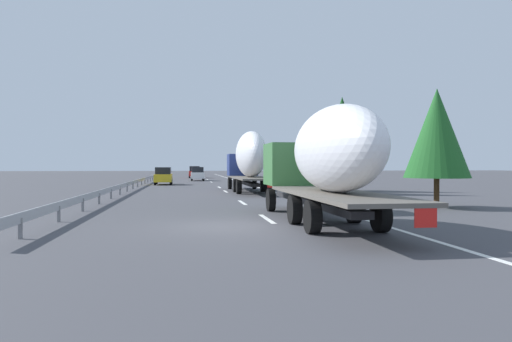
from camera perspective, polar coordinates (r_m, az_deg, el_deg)
name	(u,v)px	position (r m, az deg, el deg)	size (l,w,h in m)	color
ground_plane	(198,183)	(56.26, -7.06, -1.47)	(260.00, 260.00, 0.00)	#424247
lane_stripe_0	(267,219)	(18.58, 1.32, -5.78)	(3.20, 0.20, 0.01)	white
lane_stripe_1	(242,203)	(26.64, -1.66, -3.83)	(3.20, 0.20, 0.01)	white
lane_stripe_2	(226,191)	(38.10, -3.70, -2.47)	(3.20, 0.20, 0.01)	white
lane_stripe_3	(219,187)	(45.29, -4.45, -1.98)	(3.20, 0.20, 0.01)	white
lane_stripe_4	(211,182)	(60.00, -5.42, -1.33)	(3.20, 0.20, 0.01)	white
lane_stripe_5	(207,179)	(71.17, -5.89, -1.02)	(3.20, 0.20, 0.01)	white
lane_stripe_6	(205,178)	(80.33, -6.18, -0.82)	(3.20, 0.20, 0.01)	white
lane_stripe_7	(204,177)	(84.44, -6.29, -0.75)	(3.20, 0.20, 0.01)	white
edge_line_right	(239,181)	(61.62, -2.05, -1.27)	(110.00, 0.20, 0.01)	white
truck_lead	(249,158)	(37.35, -0.84, 1.52)	(13.40, 2.55, 4.72)	navy
truck_trailing	(324,158)	(17.17, 8.25, 1.57)	(13.32, 2.55, 4.09)	#387038
car_red_compact	(194,172)	(79.89, -7.44, -0.13)	(4.09, 1.89, 1.98)	red
car_yellow_coupe	(163,176)	(52.46, -11.11, -0.59)	(4.34, 1.86, 1.90)	gold
car_white_van	(198,174)	(65.29, -7.07, -0.34)	(4.05, 1.79, 1.88)	white
road_sign	(249,165)	(60.79, -0.82, 0.72)	(0.10, 0.90, 3.10)	gray
tree_0	(437,133)	(25.16, 20.99, 4.28)	(3.22, 3.22, 5.93)	#472D19
tree_1	(349,138)	(39.35, 11.12, 3.94)	(3.61, 3.61, 6.90)	#472D19
tree_2	(342,133)	(35.64, 10.35, 4.59)	(3.51, 3.51, 7.18)	#472D19
guardrail_median	(148,178)	(59.40, -12.92, -0.81)	(94.00, 0.10, 0.76)	#9EA0A5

